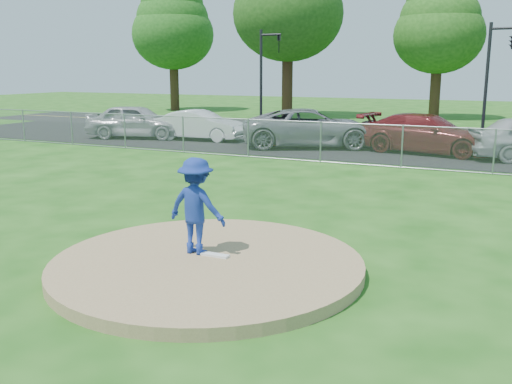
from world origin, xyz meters
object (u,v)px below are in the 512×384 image
(parked_car_white, at_px, (200,125))
(parked_car_silver, at_px, (137,121))
(traffic_signal_left, at_px, (265,70))
(pitcher, at_px, (196,206))
(parked_car_gray, at_px, (311,128))
(traffic_cone, at_px, (276,137))
(parked_car_darkred, at_px, (427,134))
(tree_center, at_px, (439,24))
(tree_far_left, at_px, (173,24))
(traffic_signal_center, at_px, (512,43))

(parked_car_white, bearing_deg, parked_car_silver, 96.24)
(traffic_signal_left, distance_m, pitcher, 23.44)
(parked_car_gray, bearing_deg, traffic_signal_left, 14.83)
(pitcher, xyz_separation_m, traffic_cone, (-5.05, 15.46, -0.66))
(pitcher, xyz_separation_m, parked_car_white, (-9.21, 15.75, -0.32))
(parked_car_white, distance_m, parked_car_darkred, 10.78)
(tree_center, height_order, traffic_signal_left, tree_center)
(parked_car_gray, distance_m, parked_car_darkred, 5.00)
(pitcher, bearing_deg, parked_car_silver, -47.92)
(tree_far_left, xyz_separation_m, traffic_signal_center, (25.97, -11.00, -2.45))
(tree_far_left, height_order, tree_center, tree_far_left)
(traffic_signal_left, xyz_separation_m, traffic_signal_center, (12.73, -0.00, 1.25))
(tree_center, bearing_deg, parked_car_darkred, -82.93)
(pitcher, relative_size, traffic_cone, 2.21)
(pitcher, xyz_separation_m, parked_car_silver, (-12.53, 15.14, -0.20))
(tree_center, xyz_separation_m, parked_car_silver, (-11.88, -18.61, -5.61))
(tree_far_left, relative_size, pitcher, 6.25)
(traffic_cone, bearing_deg, parked_car_darkred, 3.33)
(traffic_signal_left, bearing_deg, tree_center, 57.10)
(parked_car_gray, bearing_deg, parked_car_darkred, -112.33)
(parked_car_white, distance_m, parked_car_gray, 5.79)
(traffic_signal_center, height_order, parked_car_darkred, traffic_signal_center)
(pitcher, distance_m, parked_car_white, 18.25)
(traffic_signal_center, distance_m, parked_car_gray, 10.54)
(parked_car_silver, distance_m, parked_car_gray, 9.12)
(parked_car_darkred, bearing_deg, traffic_signal_left, 68.84)
(parked_car_gray, xyz_separation_m, parked_car_darkred, (4.99, 0.19, -0.04))
(traffic_signal_left, bearing_deg, parked_car_darkred, -30.61)
(traffic_signal_center, bearing_deg, tree_far_left, 157.04)
(traffic_signal_center, height_order, parked_car_gray, traffic_signal_center)
(traffic_signal_center, relative_size, traffic_cone, 7.20)
(traffic_signal_center, relative_size, parked_car_darkred, 1.01)
(tree_center, distance_m, parked_car_silver, 22.78)
(tree_far_left, distance_m, parked_car_gray, 25.75)
(traffic_signal_left, height_order, parked_car_darkred, traffic_signal_left)
(parked_car_silver, height_order, parked_car_gray, parked_car_gray)
(traffic_signal_left, relative_size, parked_car_gray, 0.92)
(tree_center, bearing_deg, parked_car_silver, -122.55)
(parked_car_white, height_order, parked_car_gray, parked_car_gray)
(parked_car_silver, distance_m, parked_car_darkred, 14.12)
(traffic_cone, distance_m, parked_car_darkred, 6.64)
(tree_far_left, relative_size, parked_car_darkred, 1.94)
(traffic_cone, distance_m, parked_car_silver, 7.50)
(parked_car_darkred, bearing_deg, tree_center, 16.52)
(traffic_cone, bearing_deg, traffic_signal_left, 118.13)
(traffic_signal_center, bearing_deg, traffic_signal_left, 180.00)
(tree_center, xyz_separation_m, traffic_signal_center, (4.97, -12.00, -1.86))
(tree_far_left, xyz_separation_m, traffic_cone, (16.60, -17.29, -6.66))
(tree_center, bearing_deg, parked_car_gray, -98.71)
(parked_car_white, relative_size, parked_car_darkred, 0.79)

